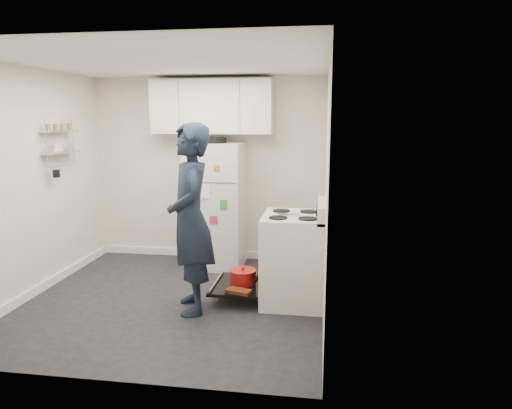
% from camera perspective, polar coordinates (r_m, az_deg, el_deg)
% --- Properties ---
extents(room, '(3.21, 3.21, 2.51)m').
position_cam_1_polar(room, '(4.89, -10.71, 1.81)').
color(room, black).
rests_on(room, ground).
extents(electric_range, '(0.66, 0.76, 1.10)m').
position_cam_1_polar(electric_range, '(4.92, 4.56, -6.82)').
color(electric_range, silver).
rests_on(electric_range, ground).
extents(open_oven_door, '(0.55, 0.72, 0.23)m').
position_cam_1_polar(open_oven_door, '(5.08, -1.96, -9.53)').
color(open_oven_door, black).
rests_on(open_oven_door, ground).
extents(refrigerator, '(0.72, 0.74, 1.71)m').
position_cam_1_polar(refrigerator, '(6.05, -5.02, -0.03)').
color(refrigerator, silver).
rests_on(refrigerator, ground).
extents(upper_cabinets, '(1.60, 0.33, 0.70)m').
position_cam_1_polar(upper_cabinets, '(6.14, -5.52, 12.07)').
color(upper_cabinets, silver).
rests_on(upper_cabinets, room).
extents(wall_shelf_rack, '(0.14, 0.60, 0.61)m').
position_cam_1_polar(wall_shelf_rack, '(5.90, -23.31, 7.20)').
color(wall_shelf_rack, '#B2B2B7').
rests_on(wall_shelf_rack, room).
extents(person, '(0.68, 0.82, 1.91)m').
position_cam_1_polar(person, '(4.61, -8.18, -1.84)').
color(person, black).
rests_on(person, ground).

